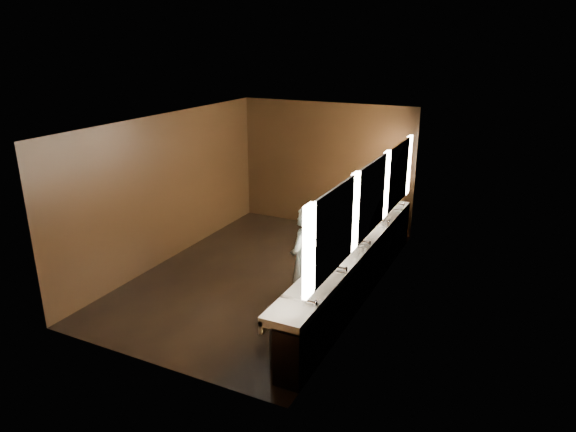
# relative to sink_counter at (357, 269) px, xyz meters

# --- Properties ---
(floor) EXTENTS (6.00, 6.00, 0.00)m
(floor) POSITION_rel_sink_counter_xyz_m (-1.79, 0.00, -0.50)
(floor) COLOR black
(floor) RESTS_ON ground
(ceiling) EXTENTS (4.00, 6.00, 0.02)m
(ceiling) POSITION_rel_sink_counter_xyz_m (-1.79, 0.00, 2.30)
(ceiling) COLOR #2D2D2B
(ceiling) RESTS_ON wall_back
(wall_back) EXTENTS (4.00, 0.02, 2.80)m
(wall_back) POSITION_rel_sink_counter_xyz_m (-1.79, 3.00, 0.90)
(wall_back) COLOR black
(wall_back) RESTS_ON floor
(wall_front) EXTENTS (4.00, 0.02, 2.80)m
(wall_front) POSITION_rel_sink_counter_xyz_m (-1.79, -3.00, 0.90)
(wall_front) COLOR black
(wall_front) RESTS_ON floor
(wall_left) EXTENTS (0.02, 6.00, 2.80)m
(wall_left) POSITION_rel_sink_counter_xyz_m (-3.79, 0.00, 0.90)
(wall_left) COLOR black
(wall_left) RESTS_ON floor
(wall_right) EXTENTS (0.02, 6.00, 2.80)m
(wall_right) POSITION_rel_sink_counter_xyz_m (0.21, 0.00, 0.90)
(wall_right) COLOR black
(wall_right) RESTS_ON floor
(sink_counter) EXTENTS (0.55, 5.40, 1.01)m
(sink_counter) POSITION_rel_sink_counter_xyz_m (0.00, 0.00, 0.00)
(sink_counter) COLOR black
(sink_counter) RESTS_ON floor
(mirror_band) EXTENTS (0.06, 5.03, 1.15)m
(mirror_band) POSITION_rel_sink_counter_xyz_m (0.19, -0.00, 1.25)
(mirror_band) COLOR #FFECD0
(mirror_band) RESTS_ON wall_right
(person) EXTENTS (0.42, 0.62, 1.68)m
(person) POSITION_rel_sink_counter_xyz_m (-0.62, -0.76, 0.35)
(person) COLOR #95CFDE
(person) RESTS_ON floor
(trash_bin) EXTENTS (0.41, 0.41, 0.59)m
(trash_bin) POSITION_rel_sink_counter_xyz_m (-0.22, -2.25, -0.20)
(trash_bin) COLOR black
(trash_bin) RESTS_ON floor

